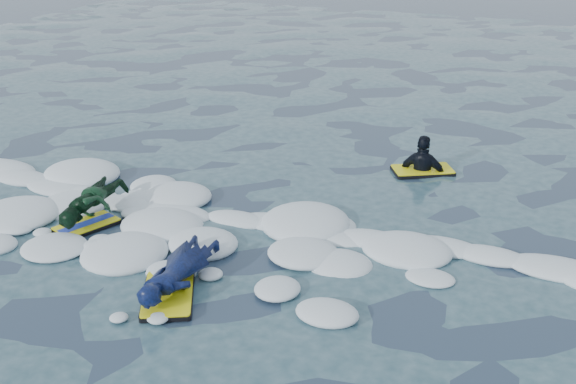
# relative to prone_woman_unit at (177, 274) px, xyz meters

# --- Properties ---
(ground) EXTENTS (120.00, 120.00, 0.00)m
(ground) POSITION_rel_prone_woman_unit_xyz_m (-0.35, 0.54, -0.21)
(ground) COLOR #1B2C41
(ground) RESTS_ON ground
(foam_band) EXTENTS (12.00, 3.10, 0.30)m
(foam_band) POSITION_rel_prone_woman_unit_xyz_m (-0.35, 1.57, -0.21)
(foam_band) COLOR white
(foam_band) RESTS_ON ground
(prone_woman_unit) EXTENTS (1.01, 1.67, 0.41)m
(prone_woman_unit) POSITION_rel_prone_woman_unit_xyz_m (0.00, 0.00, 0.00)
(prone_woman_unit) COLOR black
(prone_woman_unit) RESTS_ON ground
(prone_child_unit) EXTENTS (0.76, 1.37, 0.52)m
(prone_child_unit) POSITION_rel_prone_woman_unit_xyz_m (-2.08, 1.15, 0.05)
(prone_child_unit) COLOR black
(prone_child_unit) RESTS_ON ground
(waiting_rider_unit) EXTENTS (1.14, 0.98, 1.50)m
(waiting_rider_unit) POSITION_rel_prone_woman_unit_xyz_m (1.78, 4.95, -0.30)
(waiting_rider_unit) COLOR black
(waiting_rider_unit) RESTS_ON ground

